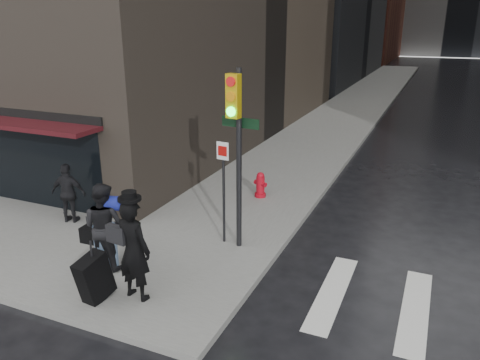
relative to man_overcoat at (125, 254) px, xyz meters
The scene contains 7 objects.
ground 1.47m from the man_overcoat, 87.03° to the left, with size 140.00×140.00×0.00m, color black.
sidewalk_left 28.01m from the man_overcoat, 89.89° to the left, with size 4.00×50.00×0.15m, color slate.
man_overcoat is the anchor object (origin of this frame).
man_jeans 1.47m from the man_overcoat, 144.27° to the left, with size 1.37×0.76×1.91m.
man_greycoat 4.32m from the man_overcoat, 146.34° to the left, with size 1.01×0.60×1.61m.
traffic_light 3.46m from the man_overcoat, 69.80° to the left, with size 1.04×0.52×4.16m.
fire_hydrant 6.18m from the man_overcoat, 86.57° to the left, with size 0.45×0.34×0.78m.
Camera 1 is at (5.07, -7.36, 5.26)m, focal length 35.00 mm.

